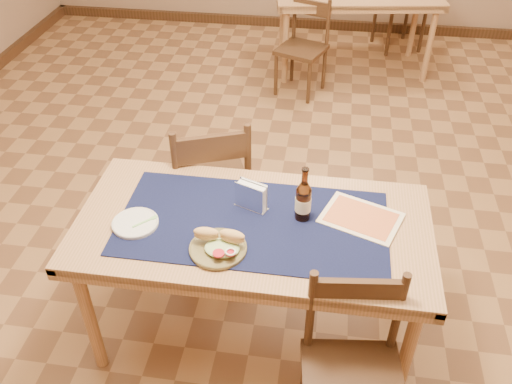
# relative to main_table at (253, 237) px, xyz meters

# --- Properties ---
(room) EXTENTS (6.04, 7.04, 2.84)m
(room) POSITION_rel_main_table_xyz_m (0.00, 0.80, 0.73)
(room) COLOR #986C42
(room) RESTS_ON ground
(main_table) EXTENTS (1.60, 0.80, 0.75)m
(main_table) POSITION_rel_main_table_xyz_m (0.00, 0.00, 0.00)
(main_table) COLOR #AD7C51
(main_table) RESTS_ON ground
(placemat) EXTENTS (1.20, 0.60, 0.01)m
(placemat) POSITION_rel_main_table_xyz_m (0.00, 0.00, 0.09)
(placemat) COLOR #0F1437
(placemat) RESTS_ON main_table
(baseboard) EXTENTS (6.00, 7.00, 0.10)m
(baseboard) POSITION_rel_main_table_xyz_m (0.00, 0.80, -0.62)
(baseboard) COLOR #3F2616
(baseboard) RESTS_ON ground
(back_table) EXTENTS (1.57, 0.96, 0.75)m
(back_table) POSITION_rel_main_table_xyz_m (0.47, 3.27, 0.00)
(back_table) COLOR #AD7C51
(back_table) RESTS_ON ground
(chair_main_far) EXTENTS (0.57, 0.57, 0.95)m
(chair_main_far) POSITION_rel_main_table_xyz_m (-0.33, 0.58, -0.17)
(chair_main_far) COLOR #3F2616
(chair_main_far) RESTS_ON ground
(chair_main_near) EXTENTS (0.45, 0.45, 0.88)m
(chair_main_near) POSITION_rel_main_table_xyz_m (0.48, -0.51, -0.21)
(chair_main_near) COLOR #3F2616
(chair_main_near) RESTS_ON ground
(chair_back_near) EXTENTS (0.49, 0.49, 0.82)m
(chair_back_near) POSITION_rel_main_table_xyz_m (0.03, 2.75, -0.24)
(chair_back_near) COLOR #3F2616
(chair_back_near) RESTS_ON ground
(chair_back_far) EXTENTS (0.56, 0.56, 0.93)m
(chair_back_far) POSITION_rel_main_table_xyz_m (0.96, 3.83, -0.18)
(chair_back_far) COLOR #3F2616
(chair_back_far) RESTS_ON ground
(sandwich_plate) EXTENTS (0.25, 0.25, 0.09)m
(sandwich_plate) POSITION_rel_main_table_xyz_m (-0.11, -0.19, 0.11)
(sandwich_plate) COLOR brown
(sandwich_plate) RESTS_ON placemat
(side_plate) EXTENTS (0.21, 0.21, 0.02)m
(side_plate) POSITION_rel_main_table_xyz_m (-0.52, -0.09, 0.10)
(side_plate) COLOR silver
(side_plate) RESTS_ON placemat
(fork) EXTENTS (0.10, 0.10, 0.00)m
(fork) POSITION_rel_main_table_xyz_m (-0.47, -0.08, 0.10)
(fork) COLOR #7FC46C
(fork) RESTS_ON side_plate
(beer_bottle) EXTENTS (0.07, 0.07, 0.27)m
(beer_bottle) POSITION_rel_main_table_xyz_m (0.22, 0.07, 0.19)
(beer_bottle) COLOR #401F0B
(beer_bottle) RESTS_ON placemat
(napkin_holder) EXTENTS (0.16, 0.11, 0.14)m
(napkin_holder) POSITION_rel_main_table_xyz_m (-0.02, 0.10, 0.15)
(napkin_holder) COLOR white
(napkin_holder) RESTS_ON placemat
(menu_card) EXTENTS (0.41, 0.35, 0.01)m
(menu_card) POSITION_rel_main_table_xyz_m (0.48, 0.10, 0.09)
(menu_card) COLOR beige
(menu_card) RESTS_ON placemat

